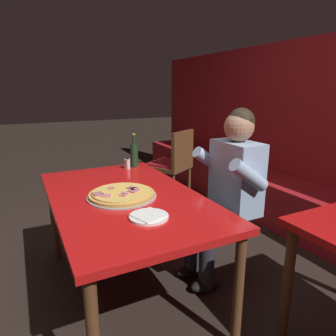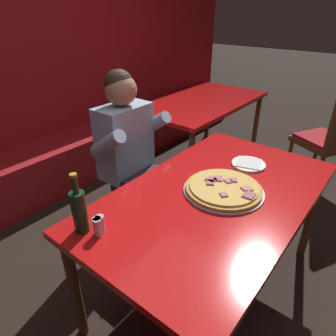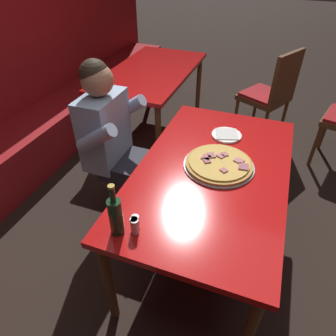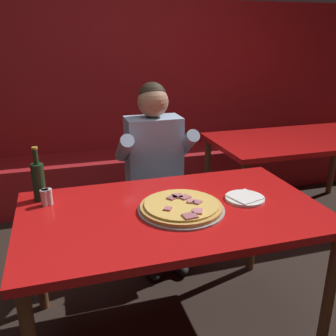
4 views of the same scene
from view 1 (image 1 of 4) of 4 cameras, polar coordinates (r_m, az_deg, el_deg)
The scene contains 11 objects.
ground_plane at distance 2.31m, azimuth -7.60°, elevation -22.55°, with size 24.00×24.00×0.00m, color black.
booth_bench at distance 3.21m, azimuth 25.70°, elevation -8.05°, with size 6.46×0.48×0.46m, color #A3191E.
main_dining_table at distance 1.98m, azimuth -8.26°, elevation -6.99°, with size 1.51×0.89×0.74m.
pizza at distance 1.91m, azimuth -8.78°, elevation -4.97°, with size 0.43×0.43×0.05m.
plate_white_paper at distance 1.60m, azimuth -3.75°, elevation -9.20°, with size 0.21×0.21×0.02m.
beer_bottle at distance 2.60m, azimuth -6.44°, elevation 2.58°, with size 0.07×0.07×0.29m.
shaker_red_pepper_flakes at distance 2.57m, azimuth -7.73°, elevation 0.73°, with size 0.04×0.04×0.09m.
shaker_black_pepper at distance 2.55m, azimuth -7.61°, elevation 0.66°, with size 0.04×0.04×0.09m.
shaker_parmesan at distance 2.57m, azimuth -7.93°, elevation 0.74°, with size 0.04×0.04×0.09m.
diner_seated_blue_shirt at distance 2.20m, azimuth 11.01°, elevation -3.83°, with size 0.53×0.53×1.27m.
dining_chair_far_right at distance 3.65m, azimuth 1.11°, elevation 1.36°, with size 0.60×0.60×0.92m.
Camera 1 is at (1.75, -0.57, 1.40)m, focal length 32.00 mm.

